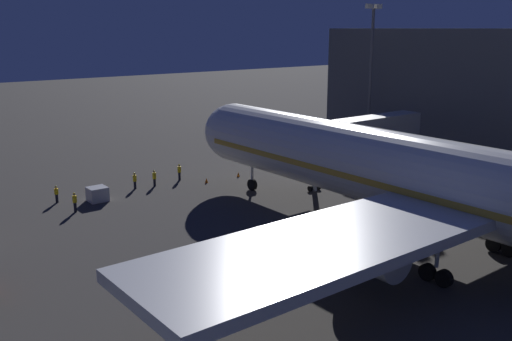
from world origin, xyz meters
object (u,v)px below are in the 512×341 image
(ground_crew_near_nose_gear, at_px, (75,201))
(ground_crew_by_belt_loader, at_px, (135,180))
(jet_bridge, at_px, (350,132))
(traffic_cone_nose_port, at_px, (238,174))
(apron_floodlight_mast, at_px, (371,68))
(traffic_cone_nose_starboard, at_px, (206,180))
(ground_crew_walking_aft, at_px, (56,193))
(baggage_container_near_belt, at_px, (97,194))
(ground_crew_under_port_wing, at_px, (154,177))
(airliner_at_gate, at_px, (461,188))
(ground_crew_marshaller_fwd, at_px, (179,171))

(ground_crew_near_nose_gear, bearing_deg, ground_crew_by_belt_loader, -154.20)
(jet_bridge, xyz_separation_m, ground_crew_near_nose_gear, (27.82, -8.46, -4.74))
(ground_crew_by_belt_loader, distance_m, traffic_cone_nose_port, 12.10)
(apron_floodlight_mast, height_order, ground_crew_near_nose_gear, apron_floodlight_mast)
(jet_bridge, distance_m, apron_floodlight_mast, 19.44)
(apron_floodlight_mast, xyz_separation_m, traffic_cone_nose_port, (23.30, 0.93, -11.13))
(jet_bridge, xyz_separation_m, traffic_cone_nose_starboard, (12.41, -9.68, -5.50))
(jet_bridge, height_order, ground_crew_walking_aft, jet_bridge)
(traffic_cone_nose_starboard, bearing_deg, apron_floodlight_mast, -178.07)
(jet_bridge, relative_size, ground_crew_walking_aft, 10.89)
(baggage_container_near_belt, distance_m, ground_crew_walking_aft, 3.92)
(ground_crew_walking_aft, bearing_deg, jet_bridge, 156.05)
(traffic_cone_nose_port, bearing_deg, baggage_container_near_belt, -2.98)
(ground_crew_near_nose_gear, relative_size, ground_crew_under_port_wing, 1.05)
(jet_bridge, bearing_deg, ground_crew_walking_aft, -23.95)
(jet_bridge, bearing_deg, airliner_at_gate, 63.26)
(apron_floodlight_mast, relative_size, ground_crew_marshaller_fwd, 10.62)
(ground_crew_under_port_wing, xyz_separation_m, traffic_cone_nose_starboard, (-5.22, 2.32, -0.71))
(traffic_cone_nose_starboard, bearing_deg, ground_crew_marshaller_fwd, -57.58)
(ground_crew_under_port_wing, bearing_deg, traffic_cone_nose_port, 166.43)
(baggage_container_near_belt, height_order, ground_crew_walking_aft, ground_crew_walking_aft)
(ground_crew_near_nose_gear, height_order, traffic_cone_nose_starboard, ground_crew_near_nose_gear)
(airliner_at_gate, bearing_deg, ground_crew_near_nose_gear, -58.49)
(ground_crew_under_port_wing, relative_size, traffic_cone_nose_port, 3.25)
(ground_crew_under_port_wing, bearing_deg, ground_crew_walking_aft, -2.71)
(ground_crew_near_nose_gear, xyz_separation_m, traffic_cone_nose_starboard, (-15.41, -1.22, -0.76))
(apron_floodlight_mast, bearing_deg, traffic_cone_nose_starboard, 1.93)
(ground_crew_by_belt_loader, distance_m, ground_crew_under_port_wing, 2.19)
(ground_crew_by_belt_loader, relative_size, ground_crew_marshaller_fwd, 0.95)
(ground_crew_near_nose_gear, distance_m, ground_crew_by_belt_loader, 8.92)
(ground_crew_near_nose_gear, xyz_separation_m, traffic_cone_nose_port, (-19.81, -1.22, -0.76))
(ground_crew_marshaller_fwd, height_order, ground_crew_walking_aft, ground_crew_marshaller_fwd)
(baggage_container_near_belt, height_order, ground_crew_by_belt_loader, ground_crew_by_belt_loader)
(ground_crew_by_belt_loader, xyz_separation_m, ground_crew_under_port_wing, (-2.16, 0.34, 0.00))
(traffic_cone_nose_starboard, bearing_deg, traffic_cone_nose_port, 180.00)
(traffic_cone_nose_starboard, bearing_deg, baggage_container_near_belt, -4.04)
(ground_crew_near_nose_gear, distance_m, ground_crew_walking_aft, 4.05)
(ground_crew_by_belt_loader, bearing_deg, ground_crew_marshaller_fwd, -178.36)
(jet_bridge, relative_size, traffic_cone_nose_starboard, 33.81)
(airliner_at_gate, distance_m, ground_crew_walking_aft, 37.65)
(airliner_at_gate, height_order, baggage_container_near_belt, airliner_at_gate)
(ground_crew_near_nose_gear, xyz_separation_m, ground_crew_marshaller_fwd, (-13.62, -4.04, -0.01))
(airliner_at_gate, xyz_separation_m, traffic_cone_nose_port, (-2.20, -29.95, -5.41))
(jet_bridge, bearing_deg, traffic_cone_nose_port, -50.38)
(apron_floodlight_mast, relative_size, ground_crew_near_nose_gear, 10.57)
(airliner_at_gate, distance_m, ground_crew_under_port_wing, 33.44)
(traffic_cone_nose_starboard, bearing_deg, jet_bridge, 142.05)
(ground_crew_by_belt_loader, relative_size, ground_crew_under_port_wing, 0.99)
(ground_crew_near_nose_gear, xyz_separation_m, ground_crew_under_port_wing, (-10.19, -3.54, -0.06))
(apron_floodlight_mast, distance_m, baggage_container_near_belt, 41.44)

